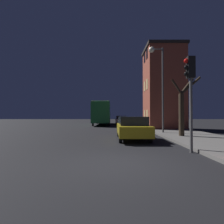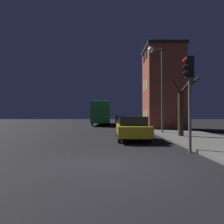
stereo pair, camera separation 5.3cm
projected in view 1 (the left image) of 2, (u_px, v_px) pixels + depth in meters
The scene contains 9 objects.
ground_plane at pixel (122, 164), 5.57m from camera, with size 120.00×120.00×0.00m, color black.
brick_building at pixel (163, 87), 19.22m from camera, with size 4.06×4.15×8.86m.
streetlamp at pixel (157, 72), 14.19m from camera, with size 1.21×0.47×6.96m.
traffic_light at pixel (189, 83), 7.24m from camera, with size 0.43×0.24×3.98m.
bare_tree at pixel (182, 108), 11.86m from camera, with size 2.02×0.46×4.05m.
bus at pixel (102, 112), 28.06m from camera, with size 2.47×10.88×3.46m.
car_near_lane at pixel (132, 127), 11.13m from camera, with size 1.83×4.47×1.45m.
car_mid_lane at pixel (125, 122), 20.48m from camera, with size 1.71×4.80×1.36m.
car_far_lane at pixel (120, 120), 29.62m from camera, with size 1.84×4.56×1.43m.
Camera 1 is at (-0.33, -5.59, 1.55)m, focal length 28.00 mm.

